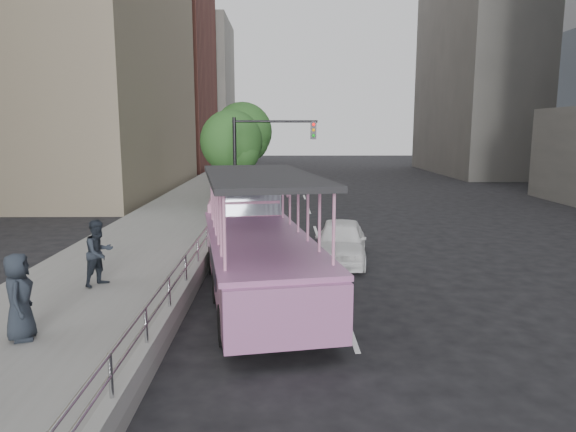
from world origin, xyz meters
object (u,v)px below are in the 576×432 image
Objects in this scene: car at (341,241)px; pedestrian_mid at (99,253)px; parking_sign at (222,201)px; street_tree_far at (244,134)px; street_tree_near at (233,144)px; pedestrian_far at (19,297)px; traffic_signal at (259,152)px; duck_boat at (254,244)px.

pedestrian_mid is (-7.15, -3.69, 0.49)m from car.
pedestrian_mid is at bearing -112.05° from parking_sign.
street_tree_far reaches higher than parking_sign.
street_tree_near is at bearing 120.92° from car.
pedestrian_far reaches higher than car.
pedestrian_mid is 0.36× the size of traffic_signal.
traffic_signal is at bearing -65.02° from street_tree_near.
duck_boat is 2.06× the size of traffic_signal.
car is 8.06m from pedestrian_mid.
duck_boat is at bearing -61.43° from pedestrian_far.
street_tree_near is 0.89× the size of street_tree_far.
street_tree_near reaches higher than duck_boat.
parking_sign is 14.78m from street_tree_far.
pedestrian_mid is 21.50m from street_tree_far.
street_tree_near is (-4.80, 11.44, 3.08)m from car.
traffic_signal is 3.80m from street_tree_near.
street_tree_near reaches higher than pedestrian_far.
pedestrian_far is 19.25m from street_tree_near.
street_tree_near is at bearing 21.65° from pedestrian_mid.
traffic_signal is at bearing -31.06° from pedestrian_far.
pedestrian_mid is at bearing -108.64° from traffic_signal.
street_tree_near is (-0.31, 8.57, 2.04)m from parking_sign.
street_tree_far reaches higher than car.
street_tree_far is (-4.60, 17.44, 3.57)m from car.
parking_sign is (2.99, 10.32, 0.57)m from pedestrian_far.
car is 2.32× the size of pedestrian_mid.
traffic_signal is (4.27, 15.45, 2.28)m from pedestrian_far.
street_tree_far reaches higher than pedestrian_mid.
parking_sign is at bearing 155.54° from car.
pedestrian_mid is at bearing -144.57° from car.
street_tree_near is 6.02m from street_tree_far.
pedestrian_mid is (-4.27, -0.71, -0.06)m from duck_boat.
street_tree_near is at bearing 92.07° from parking_sign.
parking_sign is at bearing -31.74° from pedestrian_far.
pedestrian_mid is 0.65× the size of parking_sign.
pedestrian_far is 16.19m from traffic_signal.
pedestrian_far is 0.28× the size of street_tree_far.
parking_sign is 8.81m from street_tree_near.
duck_boat is 3.76× the size of parking_sign.
car is 1.51× the size of parking_sign.
car is 0.67× the size of street_tree_far.
traffic_signal reaches higher than car.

